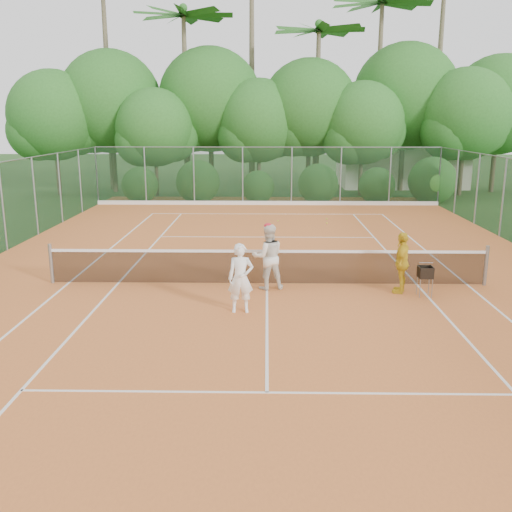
{
  "coord_description": "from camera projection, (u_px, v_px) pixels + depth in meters",
  "views": [
    {
      "loc": [
        -0.02,
        -15.05,
        4.43
      ],
      "look_at": [
        -0.28,
        -1.2,
        1.1
      ],
      "focal_mm": 40.0,
      "sensor_mm": 36.0,
      "label": 1
    }
  ],
  "objects": [
    {
      "name": "player_center_grp",
      "position": [
        268.0,
        256.0,
        15.05
      ],
      "size": [
        0.97,
        0.83,
        1.78
      ],
      "color": "white",
      "rests_on": "clay_court"
    },
    {
      "name": "player_yellow",
      "position": [
        402.0,
        263.0,
        14.73
      ],
      "size": [
        0.7,
        1.02,
        1.6
      ],
      "primitive_type": "imported",
      "rotation": [
        0.0,
        0.0,
        -1.94
      ],
      "color": "gold",
      "rests_on": "clay_court"
    },
    {
      "name": "stray_ball_a",
      "position": [
        278.0,
        221.0,
        25.23
      ],
      "size": [
        0.07,
        0.07,
        0.07
      ],
      "primitive_type": "sphere",
      "color": "gold",
      "rests_on": "clay_court"
    },
    {
      "name": "fence_back",
      "position": [
        267.0,
        176.0,
        29.89
      ],
      "size": [
        18.07,
        0.07,
        3.0
      ],
      "color": "#19381E",
      "rests_on": "clay_court"
    },
    {
      "name": "tennis_net",
      "position": [
        267.0,
        266.0,
        15.54
      ],
      "size": [
        11.97,
        0.1,
        1.1
      ],
      "color": "gray",
      "rests_on": "clay_court"
    },
    {
      "name": "stray_ball_b",
      "position": [
        327.0,
        219.0,
        25.7
      ],
      "size": [
        0.07,
        0.07,
        0.07
      ],
      "primitive_type": "sphere",
      "color": "#ADCC2F",
      "rests_on": "clay_court"
    },
    {
      "name": "tropical_treeline",
      "position": [
        291.0,
        107.0,
        34.1
      ],
      "size": [
        32.1,
        8.49,
        15.03
      ],
      "color": "brown",
      "rests_on": "ground"
    },
    {
      "name": "stray_ball_c",
      "position": [
        327.0,
        223.0,
        24.65
      ],
      "size": [
        0.07,
        0.07,
        0.07
      ],
      "primitive_type": "sphere",
      "color": "yellow",
      "rests_on": "clay_court"
    },
    {
      "name": "club_building",
      "position": [
        400.0,
        164.0,
        38.48
      ],
      "size": [
        8.0,
        5.0,
        3.0
      ],
      "primitive_type": "cube",
      "color": "beige",
      "rests_on": "ground"
    },
    {
      "name": "court_markings",
      "position": [
        267.0,
        284.0,
        15.66
      ],
      "size": [
        11.03,
        23.83,
        0.01
      ],
      "color": "white",
      "rests_on": "clay_court"
    },
    {
      "name": "ground",
      "position": [
        267.0,
        285.0,
        15.67
      ],
      "size": [
        120.0,
        120.0,
        0.0
      ],
      "primitive_type": "plane",
      "color": "#204217",
      "rests_on": "ground"
    },
    {
      "name": "clay_court",
      "position": [
        267.0,
        284.0,
        15.67
      ],
      "size": [
        18.0,
        36.0,
        0.02
      ],
      "primitive_type": "cube",
      "color": "orange",
      "rests_on": "ground"
    },
    {
      "name": "player_white",
      "position": [
        241.0,
        278.0,
        13.23
      ],
      "size": [
        0.62,
        0.43,
        1.63
      ],
      "primitive_type": "imported",
      "rotation": [
        0.0,
        0.0,
        0.07
      ],
      "color": "white",
      "rests_on": "clay_court"
    },
    {
      "name": "ball_hopper",
      "position": [
        425.0,
        273.0,
        14.45
      ],
      "size": [
        0.34,
        0.34,
        0.78
      ],
      "rotation": [
        0.0,
        0.0,
        0.42
      ],
      "color": "gray",
      "rests_on": "clay_court"
    }
  ]
}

